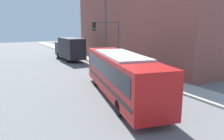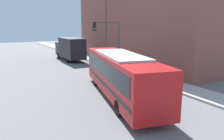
{
  "view_description": "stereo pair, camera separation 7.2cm",
  "coord_description": "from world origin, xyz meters",
  "px_view_note": "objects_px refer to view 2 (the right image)",
  "views": [
    {
      "loc": [
        -7.64,
        -11.06,
        5.07
      ],
      "look_at": [
        1.22,
        4.63,
        1.35
      ],
      "focal_mm": 35.0,
      "sensor_mm": 36.0,
      "label": 1
    },
    {
      "loc": [
        -7.58,
        -11.09,
        5.07
      ],
      "look_at": [
        1.22,
        4.63,
        1.35
      ],
      "focal_mm": 35.0,
      "sensor_mm": 36.0,
      "label": 2
    }
  ],
  "objects_px": {
    "delivery_truck": "(70,48)",
    "pedestrian_mid_block": "(134,63)",
    "parking_meter": "(125,63)",
    "city_bus": "(120,73)",
    "traffic_light_pole": "(110,36)",
    "pedestrian_near_corner": "(132,62)",
    "fire_hydrant": "(159,78)",
    "street_lamp": "(103,26)"
  },
  "relations": [
    {
      "from": "fire_hydrant",
      "to": "street_lamp",
      "type": "bearing_deg",
      "value": 90.66
    },
    {
      "from": "city_bus",
      "to": "street_lamp",
      "type": "relative_size",
      "value": 1.43
    },
    {
      "from": "pedestrian_near_corner",
      "to": "delivery_truck",
      "type": "bearing_deg",
      "value": 108.78
    },
    {
      "from": "parking_meter",
      "to": "street_lamp",
      "type": "relative_size",
      "value": 0.15
    },
    {
      "from": "parking_meter",
      "to": "city_bus",
      "type": "bearing_deg",
      "value": -125.03
    },
    {
      "from": "fire_hydrant",
      "to": "pedestrian_mid_block",
      "type": "relative_size",
      "value": 0.42
    },
    {
      "from": "parking_meter",
      "to": "pedestrian_mid_block",
      "type": "bearing_deg",
      "value": -50.54
    },
    {
      "from": "parking_meter",
      "to": "delivery_truck",
      "type": "bearing_deg",
      "value": 102.76
    },
    {
      "from": "pedestrian_near_corner",
      "to": "pedestrian_mid_block",
      "type": "xyz_separation_m",
      "value": [
        -0.49,
        -1.14,
        0.03
      ]
    },
    {
      "from": "traffic_light_pole",
      "to": "parking_meter",
      "type": "distance_m",
      "value": 3.47
    },
    {
      "from": "delivery_truck",
      "to": "pedestrian_near_corner",
      "type": "xyz_separation_m",
      "value": [
        3.64,
        -10.69,
        -0.75
      ]
    },
    {
      "from": "fire_hydrant",
      "to": "traffic_light_pole",
      "type": "bearing_deg",
      "value": 97.6
    },
    {
      "from": "fire_hydrant",
      "to": "street_lamp",
      "type": "relative_size",
      "value": 0.09
    },
    {
      "from": "pedestrian_mid_block",
      "to": "parking_meter",
      "type": "bearing_deg",
      "value": 129.46
    },
    {
      "from": "fire_hydrant",
      "to": "pedestrian_near_corner",
      "type": "distance_m",
      "value": 5.99
    },
    {
      "from": "city_bus",
      "to": "parking_meter",
      "type": "distance_m",
      "value": 8.54
    },
    {
      "from": "city_bus",
      "to": "street_lamp",
      "type": "xyz_separation_m",
      "value": [
        4.76,
        11.96,
        3.11
      ]
    },
    {
      "from": "delivery_truck",
      "to": "fire_hydrant",
      "type": "distance_m",
      "value": 16.79
    },
    {
      "from": "parking_meter",
      "to": "pedestrian_mid_block",
      "type": "relative_size",
      "value": 0.69
    },
    {
      "from": "fire_hydrant",
      "to": "traffic_light_pole",
      "type": "height_order",
      "value": "traffic_light_pole"
    },
    {
      "from": "fire_hydrant",
      "to": "city_bus",
      "type": "bearing_deg",
      "value": -163.28
    },
    {
      "from": "pedestrian_mid_block",
      "to": "delivery_truck",
      "type": "bearing_deg",
      "value": 104.87
    },
    {
      "from": "fire_hydrant",
      "to": "street_lamp",
      "type": "distance_m",
      "value": 11.38
    },
    {
      "from": "city_bus",
      "to": "parking_meter",
      "type": "height_order",
      "value": "city_bus"
    },
    {
      "from": "delivery_truck",
      "to": "pedestrian_mid_block",
      "type": "distance_m",
      "value": 12.26
    },
    {
      "from": "delivery_truck",
      "to": "street_lamp",
      "type": "relative_size",
      "value": 0.94
    },
    {
      "from": "parking_meter",
      "to": "street_lamp",
      "type": "distance_m",
      "value": 6.37
    },
    {
      "from": "fire_hydrant",
      "to": "traffic_light_pole",
      "type": "distance_m",
      "value": 7.99
    },
    {
      "from": "delivery_truck",
      "to": "parking_meter",
      "type": "xyz_separation_m",
      "value": [
        2.51,
        -11.06,
        -0.78
      ]
    },
    {
      "from": "city_bus",
      "to": "traffic_light_pole",
      "type": "bearing_deg",
      "value": 78.99
    },
    {
      "from": "delivery_truck",
      "to": "parking_meter",
      "type": "distance_m",
      "value": 11.37
    },
    {
      "from": "parking_meter",
      "to": "pedestrian_near_corner",
      "type": "distance_m",
      "value": 1.19
    },
    {
      "from": "pedestrian_near_corner",
      "to": "pedestrian_mid_block",
      "type": "relative_size",
      "value": 0.97
    },
    {
      "from": "fire_hydrant",
      "to": "pedestrian_mid_block",
      "type": "bearing_deg",
      "value": 82.33
    },
    {
      "from": "delivery_truck",
      "to": "street_lamp",
      "type": "xyz_separation_m",
      "value": [
        2.39,
        -6.06,
        3.15
      ]
    },
    {
      "from": "parking_meter",
      "to": "pedestrian_mid_block",
      "type": "height_order",
      "value": "pedestrian_mid_block"
    },
    {
      "from": "traffic_light_pole",
      "to": "pedestrian_near_corner",
      "type": "relative_size",
      "value": 3.18
    },
    {
      "from": "delivery_truck",
      "to": "pedestrian_near_corner",
      "type": "bearing_deg",
      "value": -71.22
    },
    {
      "from": "traffic_light_pole",
      "to": "pedestrian_mid_block",
      "type": "height_order",
      "value": "traffic_light_pole"
    },
    {
      "from": "street_lamp",
      "to": "pedestrian_near_corner",
      "type": "relative_size",
      "value": 4.76
    },
    {
      "from": "fire_hydrant",
      "to": "pedestrian_mid_block",
      "type": "height_order",
      "value": "pedestrian_mid_block"
    },
    {
      "from": "city_bus",
      "to": "street_lamp",
      "type": "bearing_deg",
      "value": 81.6
    }
  ]
}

